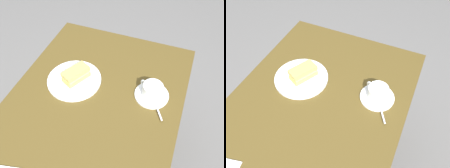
{
  "view_description": "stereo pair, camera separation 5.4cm",
  "coord_description": "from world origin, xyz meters",
  "views": [
    {
      "loc": [
        -0.46,
        -0.31,
        1.61
      ],
      "look_at": [
        0.25,
        -0.05,
        0.75
      ],
      "focal_mm": 39.42,
      "sensor_mm": 36.0,
      "label": 1
    },
    {
      "loc": [
        -0.44,
        -0.36,
        1.61
      ],
      "look_at": [
        0.25,
        -0.05,
        0.75
      ],
      "focal_mm": 39.42,
      "sensor_mm": 36.0,
      "label": 2
    }
  ],
  "objects": [
    {
      "name": "sandwich_plate",
      "position": [
        0.23,
        0.13,
        0.73
      ],
      "size": [
        0.26,
        0.26,
        0.01
      ],
      "primitive_type": "cylinder",
      "color": "white",
      "rests_on": "dining_table"
    },
    {
      "name": "coffee_cup",
      "position": [
        0.27,
        -0.24,
        0.76
      ],
      "size": [
        0.09,
        0.11,
        0.06
      ],
      "color": "white",
      "rests_on": "coffee_saucer"
    },
    {
      "name": "spoon",
      "position": [
        0.2,
        -0.28,
        0.73
      ],
      "size": [
        0.09,
        0.06,
        0.01
      ],
      "color": "silver",
      "rests_on": "coffee_saucer"
    },
    {
      "name": "dining_table",
      "position": [
        0.0,
        0.0,
        0.62
      ],
      "size": [
        1.31,
        0.78,
        0.72
      ],
      "color": "#4F3E19",
      "rests_on": "ground_plane"
    },
    {
      "name": "sandwich_front",
      "position": [
        0.24,
        0.12,
        0.76
      ],
      "size": [
        0.14,
        0.12,
        0.06
      ],
      "color": "tan",
      "rests_on": "sandwich_plate"
    },
    {
      "name": "coffee_saucer",
      "position": [
        0.27,
        -0.24,
        0.72
      ],
      "size": [
        0.16,
        0.16,
        0.01
      ],
      "primitive_type": "cylinder",
      "color": "white",
      "rests_on": "dining_table"
    }
  ]
}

